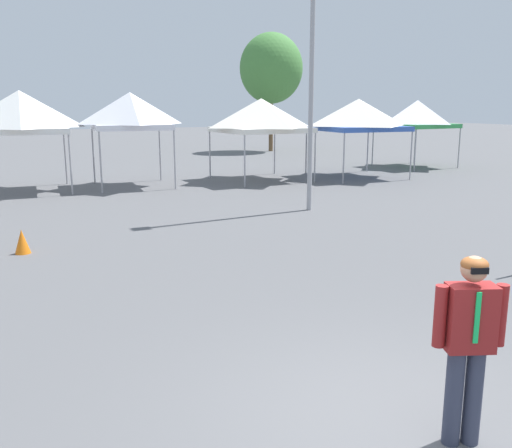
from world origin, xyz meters
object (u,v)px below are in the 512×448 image
at_px(canopy_tent_behind_left, 20,112).
at_px(light_pole_opposite_side, 312,32).
at_px(canopy_tent_far_left, 261,115).
at_px(traffic_cone_lot_center, 22,242).
at_px(person_foreground, 468,338).
at_px(canopy_tent_behind_center, 417,114).
at_px(tree_behind_tents_right, 271,68).
at_px(canopy_tent_center, 130,111).
at_px(canopy_tent_right_of_center, 358,115).

height_order(canopy_tent_behind_left, light_pole_opposite_side, light_pole_opposite_side).
distance_m(canopy_tent_far_left, traffic_cone_lot_center, 12.84).
distance_m(person_foreground, traffic_cone_lot_center, 9.52).
distance_m(canopy_tent_behind_center, tree_behind_tents_right, 12.20).
height_order(canopy_tent_behind_left, canopy_tent_center, canopy_tent_behind_left).
xyz_separation_m(canopy_tent_right_of_center, tree_behind_tents_right, (2.90, 13.77, 2.71)).
relative_size(canopy_tent_behind_center, tree_behind_tents_right, 0.43).
distance_m(tree_behind_tents_right, traffic_cone_lot_center, 27.34).
bearing_deg(canopy_tent_right_of_center, canopy_tent_far_left, 168.10).
relative_size(canopy_tent_center, canopy_tent_behind_center, 1.07).
xyz_separation_m(person_foreground, traffic_cone_lot_center, (-3.23, 8.91, -0.78)).
xyz_separation_m(canopy_tent_far_left, light_pole_opposite_side, (-1.63, -6.58, 2.39)).
xyz_separation_m(light_pole_opposite_side, traffic_cone_lot_center, (-7.93, -1.67, -4.76)).
bearing_deg(canopy_tent_behind_center, person_foreground, -130.04).
bearing_deg(light_pole_opposite_side, canopy_tent_far_left, 76.11).
relative_size(light_pole_opposite_side, tree_behind_tents_right, 1.17).
bearing_deg(traffic_cone_lot_center, tree_behind_tents_right, 51.92).
distance_m(person_foreground, tree_behind_tents_right, 33.16).
height_order(canopy_tent_right_of_center, traffic_cone_lot_center, canopy_tent_right_of_center).
bearing_deg(canopy_tent_behind_left, canopy_tent_right_of_center, -7.58).
bearing_deg(traffic_cone_lot_center, person_foreground, -70.06).
relative_size(canopy_tent_behind_center, light_pole_opposite_side, 0.37).
distance_m(canopy_tent_right_of_center, canopy_tent_behind_center, 5.40).
relative_size(canopy_tent_far_left, light_pole_opposite_side, 0.39).
bearing_deg(canopy_tent_far_left, person_foreground, -110.22).
relative_size(canopy_tent_far_left, canopy_tent_right_of_center, 0.99).
relative_size(person_foreground, tree_behind_tents_right, 0.23).
distance_m(canopy_tent_behind_left, traffic_cone_lot_center, 9.48).
bearing_deg(tree_behind_tents_right, person_foreground, -113.92).
height_order(canopy_tent_behind_left, canopy_tent_behind_center, canopy_tent_behind_left).
xyz_separation_m(canopy_tent_behind_center, tree_behind_tents_right, (-2.09, 11.70, 2.75)).
height_order(canopy_tent_behind_center, traffic_cone_lot_center, canopy_tent_behind_center).
relative_size(canopy_tent_center, traffic_cone_lot_center, 6.86).
height_order(canopy_tent_behind_center, light_pole_opposite_side, light_pole_opposite_side).
relative_size(canopy_tent_behind_left, canopy_tent_right_of_center, 1.00).
bearing_deg(canopy_tent_center, canopy_tent_behind_center, 2.80).
height_order(canopy_tent_right_of_center, canopy_tent_behind_center, canopy_tent_right_of_center).
relative_size(canopy_tent_right_of_center, light_pole_opposite_side, 0.40).
bearing_deg(canopy_tent_far_left, tree_behind_tents_right, 61.47).
bearing_deg(canopy_tent_behind_center, canopy_tent_center, -177.20).
bearing_deg(canopy_tent_center, canopy_tent_right_of_center, -8.43).
bearing_deg(tree_behind_tents_right, traffic_cone_lot_center, -128.08).
xyz_separation_m(canopy_tent_center, canopy_tent_right_of_center, (9.26, -1.37, -0.18)).
xyz_separation_m(canopy_tent_behind_center, traffic_cone_lot_center, (-18.66, -9.44, -2.34)).
distance_m(canopy_tent_behind_left, person_foreground, 18.29).
bearing_deg(canopy_tent_behind_center, canopy_tent_far_left, -172.48).
relative_size(person_foreground, traffic_cone_lot_center, 3.50).
bearing_deg(canopy_tent_far_left, canopy_tent_behind_center, 7.52).
xyz_separation_m(tree_behind_tents_right, traffic_cone_lot_center, (-16.57, -21.14, -5.09)).
height_order(person_foreground, tree_behind_tents_right, tree_behind_tents_right).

